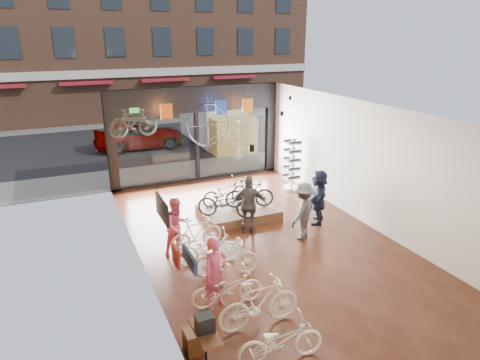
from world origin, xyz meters
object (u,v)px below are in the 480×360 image
street_car (139,134)px  customer_3 (303,211)px  floor_bike_5 (197,234)px  display_bike_mid (250,194)px  floor_bike_0 (281,341)px  customer_5 (319,197)px  display_platform (238,212)px  floor_bike_4 (208,248)px  display_bike_right (225,192)px  floor_bike_3 (227,258)px  floor_bike_1 (259,304)px  customer_1 (177,226)px  hung_bike (133,123)px  display_bike_left (227,203)px  sunglasses_rack (292,165)px  floor_bike_2 (227,288)px  customer_2 (249,205)px  box_truck (218,121)px  customer_0 (216,273)px  penny_farthing (216,125)px

street_car → customer_3: size_ratio=2.60×
street_car → floor_bike_5: 11.81m
display_bike_mid → customer_3: 2.22m
floor_bike_0 → customer_5: 6.39m
display_platform → floor_bike_4: bearing=-127.5°
display_bike_right → customer_3: (1.35, -2.71, 0.13)m
floor_bike_3 → display_bike_right: (1.45, 3.77, 0.24)m
floor_bike_4 → floor_bike_5: size_ratio=1.06×
floor_bike_1 → customer_1: (-0.65, 3.67, 0.27)m
floor_bike_3 → hung_bike: size_ratio=1.03×
display_bike_left → sunglasses_rack: bearing=-26.3°
display_bike_mid → customer_5: bearing=-110.4°
customer_5 → floor_bike_1: bearing=-5.6°
floor_bike_2 → customer_2: size_ratio=0.90×
box_truck → display_bike_mid: box_truck is taller
customer_0 → penny_farthing: size_ratio=0.84×
display_bike_right → sunglasses_rack: size_ratio=0.84×
floor_bike_4 → customer_3: 3.05m
floor_bike_5 → display_bike_mid: display_bike_mid is taller
floor_bike_4 → floor_bike_3: bearing=-155.5°
customer_2 → penny_farthing: penny_farthing is taller
box_truck → customer_3: bearing=-98.7°
floor_bike_2 → hung_bike: (-0.63, 6.70, 2.50)m
customer_0 → hung_bike: 6.97m
floor_bike_5 → customer_0: bearing=161.5°
floor_bike_0 → hung_bike: hung_bike is taller
display_bike_right → hung_bike: hung_bike is taller
floor_bike_0 → hung_bike: (-0.88, 8.68, 2.49)m
display_platform → customer_5: (2.14, -1.44, 0.72)m
floor_bike_4 → display_bike_left: display_bike_left is taller
floor_bike_3 → floor_bike_4: floor_bike_3 is taller
customer_2 → customer_0: bearing=76.9°
display_bike_left → customer_0: customer_0 is taller
customer_0 → sunglasses_rack: 7.95m
floor_bike_3 → hung_bike: (-1.07, 5.59, 2.43)m
floor_bike_2 → customer_0: customer_0 is taller
floor_bike_5 → customer_1: size_ratio=0.98×
floor_bike_1 → display_bike_left: 4.94m
customer_3 → penny_farthing: size_ratio=0.86×
sunglasses_rack → customer_2: bearing=-152.8°
display_bike_left → customer_5: customer_5 is taller
display_bike_right → customer_0: 5.26m
customer_5 → hung_bike: size_ratio=1.10×
customer_1 → penny_farthing: bearing=41.8°
floor_bike_4 → display_bike_right: bearing=-19.5°
floor_bike_5 → floor_bike_4: bearing=173.6°
box_truck → sunglasses_rack: size_ratio=3.45×
display_bike_right → customer_1: (-2.22, -2.14, 0.07)m
floor_bike_1 → display_bike_right: size_ratio=1.09×
box_truck → floor_bike_1: box_truck is taller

